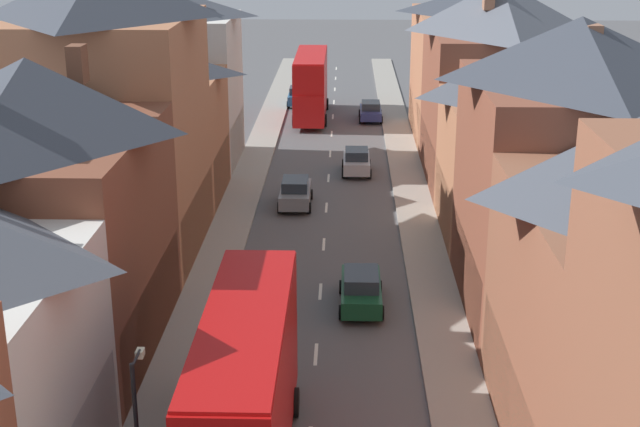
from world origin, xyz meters
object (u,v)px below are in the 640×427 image
(car_parked_right_a, at_px, (295,192))
(car_mid_black, at_px, (298,96))
(car_near_silver, at_px, (357,161))
(car_mid_white, at_px, (371,111))
(car_parked_left_a, at_px, (361,289))
(double_decker_bus_mid_street, at_px, (246,392))
(double_decker_bus_lead, at_px, (311,84))

(car_parked_right_a, xyz_separation_m, car_mid_black, (-1.30, 28.20, 0.00))
(car_near_silver, relative_size, car_mid_white, 0.93)
(car_parked_left_a, height_order, car_parked_right_a, car_parked_right_a)
(double_decker_bus_mid_street, bearing_deg, car_parked_left_a, 73.51)
(car_parked_left_a, distance_m, car_parked_right_a, 14.21)
(double_decker_bus_mid_street, xyz_separation_m, car_near_silver, (3.61, 32.85, -1.98))
(car_near_silver, bearing_deg, car_mid_black, 102.97)
(double_decker_bus_lead, bearing_deg, car_parked_left_a, -84.42)
(double_decker_bus_mid_street, distance_m, car_near_silver, 33.10)
(car_parked_right_a, height_order, car_mid_black, car_mid_black)
(car_parked_left_a, bearing_deg, car_parked_right_a, 104.68)
(car_parked_left_a, xyz_separation_m, car_mid_black, (-4.90, 41.94, 0.01))
(car_parked_left_a, bearing_deg, car_mid_white, 87.95)
(car_near_silver, distance_m, car_parked_right_a, 7.80)
(double_decker_bus_lead, distance_m, car_mid_black, 5.51)
(car_mid_white, bearing_deg, car_parked_left_a, -92.05)
(car_near_silver, bearing_deg, car_parked_left_a, -90.00)
(double_decker_bus_lead, relative_size, car_parked_right_a, 2.65)
(double_decker_bus_mid_street, distance_m, car_mid_black, 54.18)
(car_near_silver, distance_m, car_mid_white, 15.68)
(car_parked_left_a, bearing_deg, car_mid_black, 96.66)
(double_decker_bus_mid_street, xyz_separation_m, car_parked_left_a, (3.61, 12.19, -1.98))
(car_parked_left_a, bearing_deg, car_near_silver, 90.00)
(double_decker_bus_lead, height_order, car_mid_black, double_decker_bus_lead)
(car_near_silver, height_order, car_parked_right_a, car_parked_right_a)
(double_decker_bus_mid_street, xyz_separation_m, car_parked_right_a, (0.01, 25.93, -1.97))
(double_decker_bus_mid_street, bearing_deg, car_parked_right_a, 89.98)
(double_decker_bus_mid_street, relative_size, car_near_silver, 2.83)
(car_parked_right_a, distance_m, car_mid_white, 23.06)
(car_parked_left_a, xyz_separation_m, car_mid_white, (1.30, 36.28, -0.04))
(double_decker_bus_lead, height_order, car_parked_right_a, double_decker_bus_lead)
(double_decker_bus_mid_street, xyz_separation_m, car_mid_white, (4.91, 48.47, -2.02))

